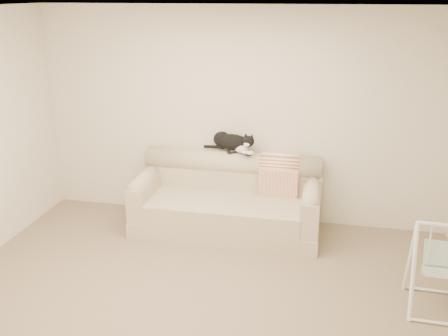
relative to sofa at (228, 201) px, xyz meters
name	(u,v)px	position (x,y,z in m)	size (l,w,h in m)	color
ground_plane	(201,305)	(0.08, -1.62, -0.35)	(5.00, 5.00, 0.00)	#7B644D
room_shell	(198,147)	(0.08, -1.62, 1.18)	(5.04, 4.04, 2.60)	beige
sofa	(228,201)	(0.00, 0.00, 0.00)	(2.20, 0.93, 0.90)	tan
remote_a	(234,151)	(0.03, 0.23, 0.56)	(0.18, 0.13, 0.03)	black
remote_b	(246,153)	(0.18, 0.20, 0.56)	(0.15, 0.16, 0.02)	black
tuxedo_cat	(233,142)	(0.00, 0.26, 0.67)	(0.65, 0.39, 0.26)	black
throw_blanket	(280,169)	(0.59, 0.23, 0.37)	(0.47, 0.38, 0.58)	#C14B26
baby_swing	(440,267)	(2.18, -1.21, 0.08)	(0.54, 0.57, 0.86)	white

